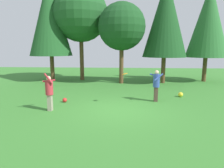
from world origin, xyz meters
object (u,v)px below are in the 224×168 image
at_px(ball_red, 65,100).
at_px(ball_yellow, 181,95).
at_px(frisbee, 125,74).
at_px(tree_center, 122,27).
at_px(person_thrower, 49,90).
at_px(tree_right, 166,17).
at_px(person_catcher, 156,83).
at_px(tree_far_right, 209,20).
at_px(tree_left, 81,15).
at_px(tree_far_left, 50,18).

relative_size(ball_red, ball_yellow, 0.85).
xyz_separation_m(frisbee, tree_center, (-0.28, 6.22, 2.88)).
distance_m(person_thrower, tree_right, 11.00).
bearing_deg(frisbee, person_catcher, 23.37).
height_order(person_catcher, tree_right, tree_right).
height_order(ball_red, tree_center, tree_center).
height_order(tree_right, tree_far_right, tree_right).
bearing_deg(ball_yellow, tree_center, 128.81).
bearing_deg(tree_far_right, tree_left, 178.90).
bearing_deg(tree_right, ball_yellow, -88.21).
xyz_separation_m(tree_right, tree_far_right, (3.67, 1.01, -0.13)).
xyz_separation_m(person_catcher, frisbee, (-1.66, -0.72, 0.57)).
xyz_separation_m(tree_center, tree_left, (-3.55, 1.59, 1.20)).
xyz_separation_m(person_catcher, tree_far_right, (5.12, 6.89, 4.05)).
bearing_deg(frisbee, tree_far_left, 131.26).
bearing_deg(tree_left, person_catcher, -52.25).
xyz_separation_m(ball_red, tree_center, (2.87, 6.00, 4.33)).
bearing_deg(tree_center, frisbee, -87.45).
xyz_separation_m(person_thrower, ball_red, (0.24, 1.43, -0.83)).
distance_m(person_catcher, tree_far_right, 9.49).
xyz_separation_m(tree_left, tree_far_right, (10.62, -0.20, -0.60)).
bearing_deg(frisbee, tree_center, 92.55).
bearing_deg(person_thrower, person_catcher, 1.28).
bearing_deg(tree_left, frisbee, -63.89).
bearing_deg(ball_yellow, tree_left, 139.81).
bearing_deg(frisbee, ball_yellow, 29.04).
bearing_deg(ball_yellow, person_thrower, -155.61).
distance_m(tree_left, tree_far_right, 10.63).
relative_size(tree_center, tree_left, 0.79).
distance_m(person_thrower, tree_far_left, 9.93).
xyz_separation_m(tree_left, tree_right, (6.95, -1.22, -0.47)).
distance_m(ball_red, tree_far_right, 13.32).
relative_size(frisbee, tree_far_right, 0.04).
bearing_deg(tree_far_right, person_catcher, -126.63).
distance_m(ball_yellow, tree_center, 7.11).
relative_size(person_thrower, tree_far_left, 0.21).
xyz_separation_m(tree_center, tree_far_right, (7.06, 1.38, 0.59)).
height_order(ball_red, tree_left, tree_left).
bearing_deg(tree_center, tree_right, 6.26).
relative_size(person_thrower, tree_far_right, 0.22).
bearing_deg(person_catcher, person_thrower, -2.54).
bearing_deg(tree_far_right, ball_red, -143.39).
relative_size(ball_red, tree_far_right, 0.03).
relative_size(person_thrower, ball_yellow, 6.33).
height_order(ball_yellow, tree_center, tree_center).
bearing_deg(tree_center, tree_far_left, 170.75).
height_order(person_thrower, tree_far_left, tree_far_left).
distance_m(person_thrower, frisbee, 3.65).
relative_size(tree_center, tree_right, 0.76).
relative_size(person_thrower, frisbee, 5.35).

